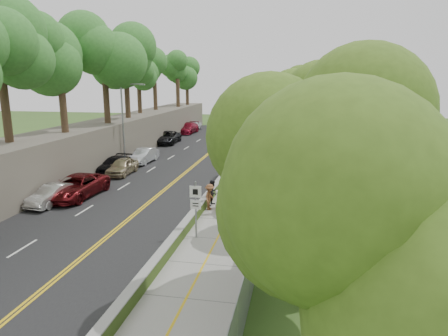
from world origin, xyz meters
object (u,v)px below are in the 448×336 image
Objects in this scene: car_2 at (76,186)px; painter_0 at (222,195)px; signpost at (196,203)px; car_1 at (52,195)px; construction_barrel at (280,152)px; streetlight at (125,118)px; person_far at (265,150)px; concrete_block at (253,200)px.

painter_0 reaches higher than car_2.
car_1 is (-11.04, 3.84, -1.26)m from signpost.
car_1 reaches higher than construction_barrel.
streetlight reaches higher than construction_barrel.
painter_0 is 0.94× the size of person_far.
person_far reaches higher than car_1.
streetlight is 14.76m from person_far.
construction_barrel is (3.25, 23.82, -1.47)m from signpost.
signpost is at bearing -14.52° from car_1.
car_1 is 11.52m from painter_0.
painter_0 is (10.68, -0.48, 0.07)m from car_2.
car_2 is at bearing -178.22° from concrete_block.
concrete_block is at bearing 3.78° from car_2.
painter_0 is (-2.85, -18.68, 0.41)m from construction_barrel.
construction_barrel is at bearing 55.36° from car_2.
construction_barrel is 18.90m from painter_0.
painter_0 is (11.44, 1.30, 0.20)m from car_1.
person_far reaches higher than concrete_block.
car_1 is (-14.29, -19.98, 0.21)m from construction_barrel.
streetlight is at bearing 96.70° from car_1.
streetlight reaches higher than car_2.
signpost is 22.43m from person_far.
construction_barrel reaches higher than concrete_block.
car_1 is 2.22× the size of person_far.
streetlight is 12.07m from car_2.
painter_0 is at bearing -44.92° from streetlight.
signpost is 24.09m from construction_barrel.
painter_0 reaches higher than construction_barrel.
painter_0 is (-1.99, -0.88, 0.45)m from concrete_block.
painter_0 is at bearing 11.14° from car_1.
signpost is at bearing -111.66° from concrete_block.
construction_barrel is 22.68m from car_2.
painter_0 is at bearing 85.55° from signpost.
concrete_block is (2.39, 6.02, -1.51)m from signpost.
person_far is at bearing 56.25° from car_2.
concrete_block is at bearing -92.77° from construction_barrel.
streetlight reaches higher than car_1.
concrete_block is 12.68m from car_2.
streetlight is 4.39× the size of person_far.
person_far is (-0.64, 16.33, 0.50)m from concrete_block.
construction_barrel is 0.72× the size of concrete_block.
signpost is at bearing -26.67° from car_2.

